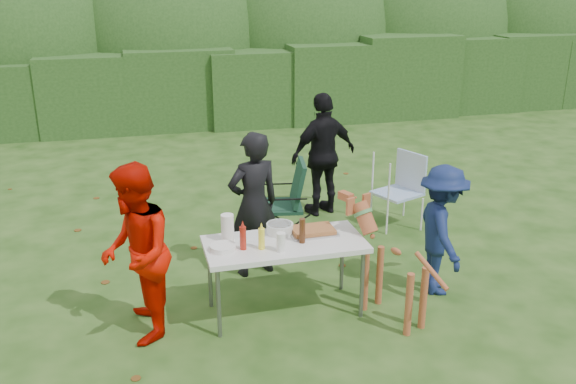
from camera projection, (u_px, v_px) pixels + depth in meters
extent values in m
plane|color=#1E4211|center=(263.00, 315.00, 5.88)|extent=(80.00, 80.00, 0.00)
cube|color=#23471C|center=(180.00, 87.00, 12.87)|extent=(22.00, 1.40, 1.70)
ellipsoid|color=#3D6628|center=(171.00, 43.00, 14.08)|extent=(20.00, 2.60, 3.20)
cube|color=silver|center=(285.00, 244.00, 5.70)|extent=(1.50, 0.70, 0.05)
cylinder|color=slate|center=(219.00, 303.00, 5.41)|extent=(0.04, 0.04, 0.69)
cylinder|color=slate|center=(362.00, 284.00, 5.74)|extent=(0.04, 0.04, 0.69)
cylinder|color=slate|center=(210.00, 275.00, 5.92)|extent=(0.04, 0.04, 0.69)
cylinder|color=slate|center=(342.00, 259.00, 6.25)|extent=(0.04, 0.04, 0.69)
imported|color=black|center=(254.00, 205.00, 6.45)|extent=(0.66, 0.51, 1.59)
imported|color=#C80D00|center=(136.00, 254.00, 5.29)|extent=(0.63, 0.80, 1.61)
imported|color=black|center=(324.00, 154.00, 8.13)|extent=(1.05, 0.65, 1.66)
imported|color=#13204E|center=(441.00, 230.00, 6.11)|extent=(0.64, 0.94, 1.35)
cube|color=#B7B7BA|center=(313.00, 232.00, 5.88)|extent=(0.45, 0.30, 0.02)
cube|color=#A66333|center=(313.00, 230.00, 5.87)|extent=(0.40, 0.26, 0.04)
cylinder|color=yellow|center=(262.00, 239.00, 5.51)|extent=(0.06, 0.06, 0.20)
cylinder|color=#A41E12|center=(243.00, 238.00, 5.50)|extent=(0.06, 0.06, 0.22)
cylinder|color=#47230F|center=(302.00, 231.00, 5.64)|extent=(0.06, 0.06, 0.24)
cylinder|color=white|center=(228.00, 228.00, 5.68)|extent=(0.12, 0.12, 0.26)
cylinder|color=white|center=(281.00, 242.00, 5.47)|extent=(0.08, 0.08, 0.18)
cylinder|color=silver|center=(280.00, 228.00, 5.87)|extent=(0.26, 0.26, 0.10)
cylinder|color=white|center=(223.00, 248.00, 5.51)|extent=(0.24, 0.24, 0.05)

